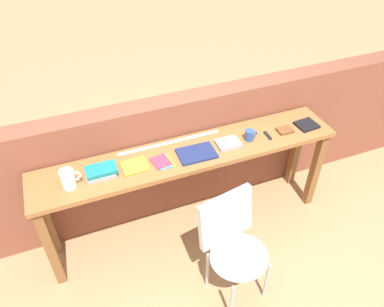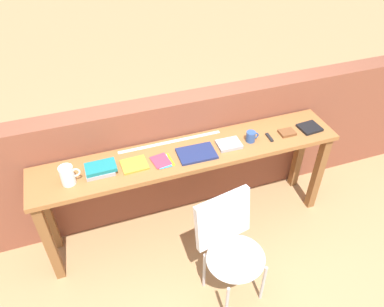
{
  "view_description": "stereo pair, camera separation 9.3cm",
  "coord_description": "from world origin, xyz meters",
  "views": [
    {
      "loc": [
        -0.83,
        -1.84,
        2.76
      ],
      "look_at": [
        0.0,
        0.25,
        0.9
      ],
      "focal_mm": 35.0,
      "sensor_mm": 36.0,
      "label": 1
    },
    {
      "loc": [
        -0.74,
        -1.87,
        2.76
      ],
      "look_at": [
        0.0,
        0.25,
        0.9
      ],
      "focal_mm": 35.0,
      "sensor_mm": 36.0,
      "label": 2
    }
  ],
  "objects": [
    {
      "name": "ground_plane",
      "position": [
        0.0,
        0.0,
        0.0
      ],
      "size": [
        40.0,
        40.0,
        0.0
      ],
      "primitive_type": "plane",
      "color": "tan"
    },
    {
      "name": "sideboard",
      "position": [
        0.0,
        0.3,
        0.74
      ],
      "size": [
        2.5,
        0.44,
        0.88
      ],
      "color": "#996033",
      "rests_on": "ground"
    },
    {
      "name": "book_grey_hardcover",
      "position": [
        0.32,
        0.27,
        0.89
      ],
      "size": [
        0.19,
        0.15,
        0.03
      ],
      "primitive_type": "cube",
      "rotation": [
        0.0,
        0.0,
        -0.02
      ],
      "color": "#9E9EA3",
      "rests_on": "sideboard"
    },
    {
      "name": "ruler_metal_back_edge",
      "position": [
        -0.11,
        0.47,
        0.88
      ],
      "size": [
        0.87,
        0.03,
        0.0
      ],
      "primitive_type": "cube",
      "color": "silver",
      "rests_on": "sideboard"
    },
    {
      "name": "book_open_centre",
      "position": [
        0.04,
        0.25,
        0.89
      ],
      "size": [
        0.3,
        0.21,
        0.02
      ],
      "primitive_type": "cube",
      "rotation": [
        0.0,
        0.0,
        -0.03
      ],
      "color": "navy",
      "rests_on": "sideboard"
    },
    {
      "name": "leather_journal_brown",
      "position": [
        0.85,
        0.26,
        0.89
      ],
      "size": [
        0.13,
        0.1,
        0.02
      ],
      "primitive_type": "cube",
      "rotation": [
        0.0,
        0.0,
        -0.01
      ],
      "color": "brown",
      "rests_on": "sideboard"
    },
    {
      "name": "pitcher_white",
      "position": [
        -0.93,
        0.25,
        0.96
      ],
      "size": [
        0.14,
        0.1,
        0.18
      ],
      "color": "white",
      "rests_on": "sideboard"
    },
    {
      "name": "book_repair_rightmost",
      "position": [
        1.07,
        0.26,
        0.89
      ],
      "size": [
        0.19,
        0.17,
        0.02
      ],
      "primitive_type": "cube",
      "rotation": [
        0.0,
        0.0,
        0.07
      ],
      "color": "black",
      "rests_on": "sideboard"
    },
    {
      "name": "chair_white_moulded",
      "position": [
        0.07,
        -0.4,
        0.53
      ],
      "size": [
        0.52,
        0.53,
        0.89
      ],
      "color": "silver",
      "rests_on": "ground"
    },
    {
      "name": "brick_wall_back",
      "position": [
        0.0,
        0.64,
        0.59
      ],
      "size": [
        6.0,
        0.2,
        1.17
      ],
      "primitive_type": "cube",
      "color": "brown",
      "rests_on": "ground"
    },
    {
      "name": "multitool_folded",
      "position": [
        0.68,
        0.25,
        0.89
      ],
      "size": [
        0.03,
        0.11,
        0.02
      ],
      "primitive_type": "cube",
      "rotation": [
        0.0,
        0.0,
        -0.04
      ],
      "color": "black",
      "rests_on": "sideboard"
    },
    {
      "name": "magazine_cycling",
      "position": [
        -0.45,
        0.28,
        0.89
      ],
      "size": [
        0.2,
        0.17,
        0.02
      ],
      "primitive_type": "cube",
      "rotation": [
        0.0,
        0.0,
        0.03
      ],
      "color": "gold",
      "rests_on": "sideboard"
    },
    {
      "name": "mug",
      "position": [
        0.52,
        0.27,
        0.92
      ],
      "size": [
        0.11,
        0.08,
        0.09
      ],
      "color": "#2D4C8C",
      "rests_on": "sideboard"
    },
    {
      "name": "book_stack_leftmost",
      "position": [
        -0.7,
        0.29,
        0.91
      ],
      "size": [
        0.23,
        0.15,
        0.06
      ],
      "color": "#9E9EA3",
      "rests_on": "sideboard"
    },
    {
      "name": "pamphlet_pile_colourful",
      "position": [
        -0.24,
        0.26,
        0.88
      ],
      "size": [
        0.17,
        0.18,
        0.01
      ],
      "color": "yellow",
      "rests_on": "sideboard"
    }
  ]
}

